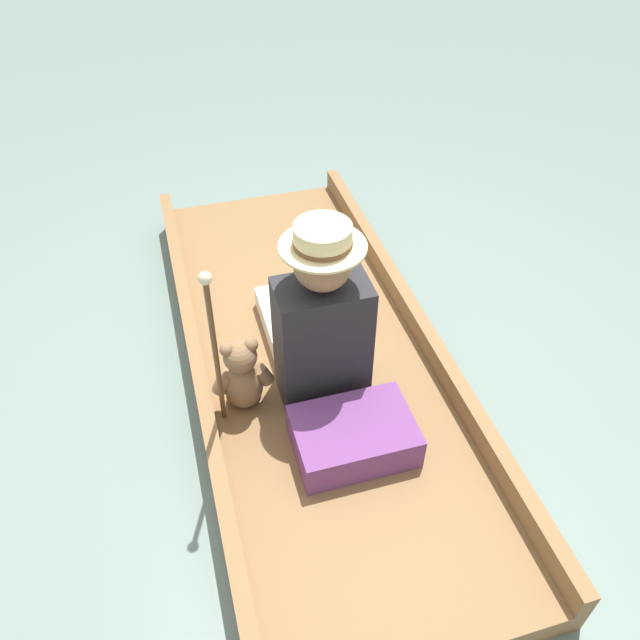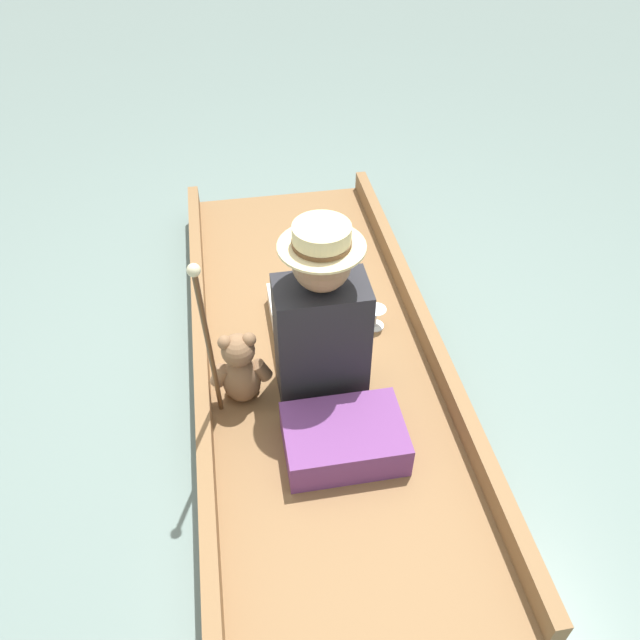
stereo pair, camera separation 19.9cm
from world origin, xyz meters
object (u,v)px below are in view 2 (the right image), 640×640
(seated_person, at_px, (318,322))
(teddy_bear, at_px, (240,370))
(walking_cane, at_px, (207,338))
(wine_glass, at_px, (376,314))

(seated_person, relative_size, teddy_bear, 2.25)
(seated_person, distance_m, walking_cane, 0.55)
(seated_person, relative_size, wine_glass, 7.63)
(teddy_bear, bearing_deg, walking_cane, -120.90)
(teddy_bear, bearing_deg, seated_person, 13.12)
(seated_person, distance_m, teddy_bear, 0.38)
(seated_person, height_order, wine_glass, seated_person)
(wine_glass, height_order, walking_cane, walking_cane)
(teddy_bear, relative_size, walking_cane, 0.41)
(teddy_bear, bearing_deg, wine_glass, 27.50)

